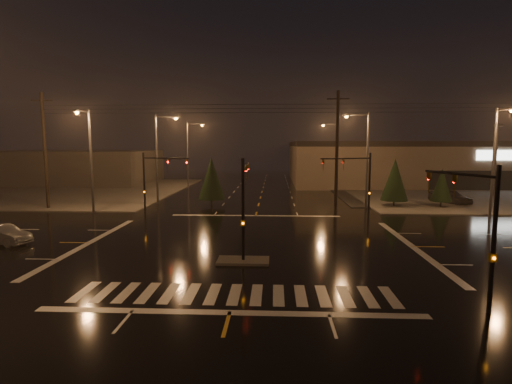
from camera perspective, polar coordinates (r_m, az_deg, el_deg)
ground at (r=27.31m, az=-1.17°, el=-7.53°), size 140.00×140.00×0.00m
sidewalk_ne at (r=63.41m, az=29.09°, el=-0.08°), size 36.00×36.00×0.12m
sidewalk_nw at (r=65.09m, az=-26.56°, el=0.22°), size 36.00×36.00×0.12m
median_island at (r=23.45m, az=-1.84°, el=-9.78°), size 3.00×1.60×0.15m
crosswalk at (r=18.76m, az=-3.08°, el=-14.37°), size 15.00×2.60×0.01m
stop_bar_near at (r=16.92m, az=-3.79°, el=-16.81°), size 16.00×0.50×0.01m
stop_bar_far at (r=38.05m, az=-0.05°, el=-3.40°), size 16.00×0.50×0.01m
retail_building at (r=79.69m, az=27.39°, el=4.00°), size 60.20×28.30×7.20m
commercial_block at (r=77.76m, az=-25.59°, el=3.27°), size 30.00×18.00×5.60m
signal_mast_median at (r=23.59m, az=-1.69°, el=-0.54°), size 0.25×4.59×6.00m
signal_mast_ne at (r=37.45m, az=14.56°, el=2.06°), size 4.84×1.86×6.00m
signal_mast_nw at (r=38.35m, az=-14.45°, el=2.17°), size 4.84×1.86×6.00m
signal_mast_se at (r=18.91m, az=29.18°, el=-3.41°), size 1.55×3.87×6.00m
streetlight_1 at (r=46.26m, az=-13.66°, el=5.46°), size 2.77×0.32×10.00m
streetlight_2 at (r=61.78m, az=-9.48°, el=5.88°), size 2.77×0.32×10.00m
streetlight_3 at (r=43.43m, az=15.25°, el=5.34°), size 2.77×0.32×10.00m
streetlight_4 at (r=63.10m, az=11.31°, el=5.86°), size 2.77×0.32×10.00m
streetlight_5 at (r=41.59m, az=-22.73°, el=4.99°), size 0.32×2.77×10.00m
streetlight_6 at (r=42.67m, az=31.06°, el=4.57°), size 0.32×2.77×10.00m
utility_pole_0 at (r=46.88m, az=-27.93°, el=5.28°), size 2.20×0.32×12.00m
utility_pole_1 at (r=40.87m, az=11.49°, el=5.82°), size 2.20×0.32×12.00m
conifer_0 at (r=45.68m, az=19.21°, el=1.70°), size 2.90×2.90×5.24m
conifer_1 at (r=46.88m, az=25.00°, el=0.90°), size 2.22×2.22×4.17m
conifer_3 at (r=44.34m, az=-6.37°, el=1.95°), size 2.96×2.96×5.32m
car_parked at (r=50.58m, az=26.00°, el=-0.59°), size 4.20×5.16×1.65m
car_crossing at (r=32.27m, az=-32.49°, el=-5.17°), size 4.26×2.45×1.33m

